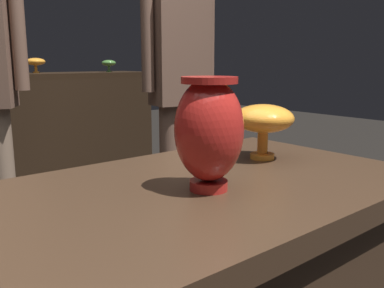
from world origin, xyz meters
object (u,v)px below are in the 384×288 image
Objects in this scene: shelf_vase_right at (35,62)px; shelf_vase_far_right at (109,63)px; visitor_near_right at (179,77)px; vase_centerpiece at (209,130)px; vase_tall_behind at (263,120)px.

shelf_vase_right is 1.23× the size of shelf_vase_far_right.
vase_centerpiece is at bearing 62.33° from visitor_near_right.
vase_centerpiece is 0.14× the size of visitor_near_right.
vase_tall_behind is 0.10× the size of visitor_near_right.
visitor_near_right is at bearing 62.06° from vase_tall_behind.
visitor_near_right is at bearing -65.07° from shelf_vase_right.
shelf_vase_far_right is 0.93m from visitor_near_right.
shelf_vase_far_right is at bearing 66.03° from vase_centerpiece.
visitor_near_right reaches higher than vase_tall_behind.
vase_centerpiece is 2.25× the size of shelf_vase_far_right.
shelf_vase_right is (0.15, 2.17, 0.15)m from vase_tall_behind.
shelf_vase_right is at bearing 85.97° from vase_tall_behind.
shelf_vase_far_right reaches higher than vase_centerpiece.
shelf_vase_right reaches higher than vase_tall_behind.
shelf_vase_far_right is 0.06× the size of visitor_near_right.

